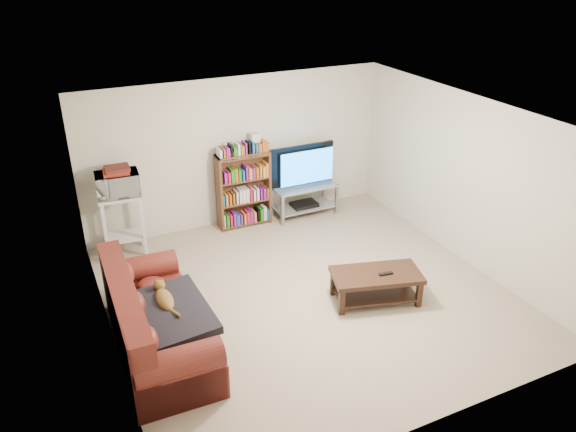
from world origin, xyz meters
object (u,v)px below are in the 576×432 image
coffee_table (376,281)px  bookshelf (244,188)px  tv_stand (304,195)px  sofa (152,326)px

coffee_table → bookshelf: size_ratio=1.00×
bookshelf → tv_stand: bearing=-4.2°
tv_stand → bookshelf: size_ratio=0.87×
sofa → coffee_table: sofa is taller
bookshelf → sofa: bearing=-129.4°
sofa → tv_stand: size_ratio=2.01×
coffee_table → tv_stand: size_ratio=1.15×
sofa → bookshelf: size_ratio=1.75×
coffee_table → tv_stand: (0.33, 2.69, 0.08)m
sofa → coffee_table: (2.84, -0.25, -0.04)m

